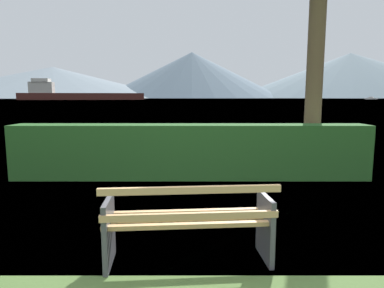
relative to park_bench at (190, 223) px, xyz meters
The scene contains 7 objects.
ground_plane 0.43m from the park_bench, 94.63° to the left, with size 1400.00×1400.00×0.00m, color #4C6B33.
water_surface 309.75m from the park_bench, 90.00° to the left, with size 620.00×620.00×0.00m, color #6B8EA3.
park_bench is the anchor object (origin of this frame).
hedge_row 3.66m from the park_bench, 90.07° to the left, with size 7.28×0.64×1.12m, color #285B23.
cargo_ship_large 215.78m from the park_bench, 109.54° to the left, with size 73.92×21.98×12.57m.
sailboat_mid 273.42m from the park_bench, 61.86° to the left, with size 7.42×7.75×1.90m.
distant_hills 590.68m from the park_bench, 83.32° to the left, with size 921.79×471.72×79.11m.
Camera 1 is at (0.04, -3.29, 1.67)m, focal length 31.52 mm.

